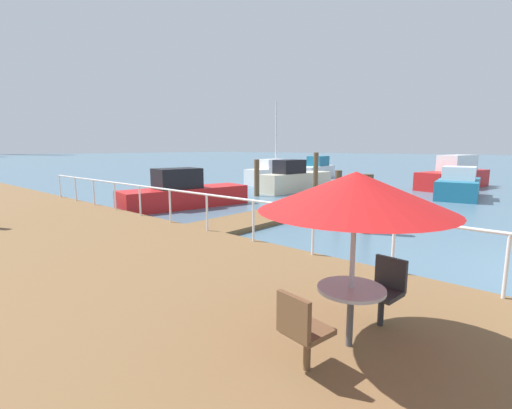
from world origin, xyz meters
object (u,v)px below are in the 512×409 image
object	(u,v)px
patio_umbrella	(355,192)
moored_boat_5	(295,180)
moored_boat_2	(454,175)
moored_boat_4	(184,193)
cafe_chair_1	(301,327)
moored_boat_0	(458,186)
cafe_table_round	(351,293)
moored_boat_3	(275,174)
moored_boat_1	(316,170)
cafe_chair_0	(386,286)

from	to	relation	value
patio_umbrella	moored_boat_5	bearing A→B (deg)	37.28
moored_boat_2	moored_boat_4	bearing A→B (deg)	156.75
moored_boat_2	cafe_chair_1	xyz separation A→B (m)	(-24.68, -4.20, 0.06)
patio_umbrella	moored_boat_0	bearing A→B (deg)	8.91
cafe_table_round	patio_umbrella	size ratio (longest dim) A/B	0.36
moored_boat_2	moored_boat_5	bearing A→B (deg)	141.17
moored_boat_3	cafe_chair_1	world-z (taller)	moored_boat_3
moored_boat_3	moored_boat_4	world-z (taller)	moored_boat_3
moored_boat_4	cafe_chair_1	bearing A→B (deg)	-122.26
moored_boat_1	moored_boat_2	size ratio (longest dim) A/B	0.75
moored_boat_1	cafe_chair_1	size ratio (longest dim) A/B	6.25
moored_boat_1	cafe_chair_0	distance (m)	28.87
moored_boat_1	patio_umbrella	distance (m)	29.56
cafe_chair_0	moored_boat_2	bearing A→B (deg)	10.87
moored_boat_4	patio_umbrella	size ratio (longest dim) A/B	2.81
moored_boat_5	patio_umbrella	size ratio (longest dim) A/B	2.50
cafe_table_round	cafe_chair_1	distance (m)	0.86
moored_boat_5	cafe_chair_0	distance (m)	18.27
moored_boat_3	cafe_table_round	xyz separation A→B (m)	(-18.05, -15.46, 0.31)
moored_boat_5	cafe_chair_0	world-z (taller)	moored_boat_5
moored_boat_0	moored_boat_1	size ratio (longest dim) A/B	0.86
moored_boat_5	cafe_table_round	world-z (taller)	moored_boat_5
moored_boat_2	cafe_table_round	bearing A→B (deg)	-169.71
patio_umbrella	moored_boat_3	bearing A→B (deg)	40.58
cafe_chair_0	moored_boat_5	bearing A→B (deg)	39.10
moored_boat_4	cafe_chair_0	distance (m)	13.15
moored_boat_0	moored_boat_3	bearing A→B (deg)	92.35
cafe_table_round	moored_boat_5	bearing A→B (deg)	37.28
cafe_chair_0	cafe_chair_1	bearing A→B (deg)	172.47
moored_boat_5	cafe_chair_0	size ratio (longest dim) A/B	6.19
moored_boat_0	patio_umbrella	bearing A→B (deg)	-171.09
moored_boat_5	patio_umbrella	bearing A→B (deg)	-142.72
moored_boat_0	cafe_chair_1	distance (m)	19.60
moored_boat_3	moored_boat_5	xyz separation A→B (m)	(-3.03, -4.03, -0.00)
moored_boat_1	cafe_chair_1	xyz separation A→B (m)	(-25.65, -15.87, 0.17)
patio_umbrella	cafe_chair_1	size ratio (longest dim) A/B	2.47
moored_boat_3	patio_umbrella	distance (m)	23.81
moored_boat_3	patio_umbrella	world-z (taller)	moored_boat_3
cafe_chair_1	cafe_table_round	bearing A→B (deg)	-9.08
moored_boat_1	cafe_table_round	distance (m)	29.53
moored_boat_5	cafe_table_round	bearing A→B (deg)	-142.72
moored_boat_5	moored_boat_2	bearing A→B (deg)	-38.83
moored_boat_1	cafe_chair_0	size ratio (longest dim) A/B	6.25
cafe_table_round	cafe_chair_1	world-z (taller)	cafe_chair_1
moored_boat_3	moored_boat_5	world-z (taller)	moored_boat_3
moored_boat_3	cafe_chair_0	distance (m)	23.19
moored_boat_4	cafe_chair_1	size ratio (longest dim) A/B	6.93
moored_boat_3	moored_boat_1	bearing A→B (deg)	4.60
moored_boat_0	cafe_table_round	bearing A→B (deg)	-171.09
moored_boat_4	moored_boat_5	distance (m)	8.52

